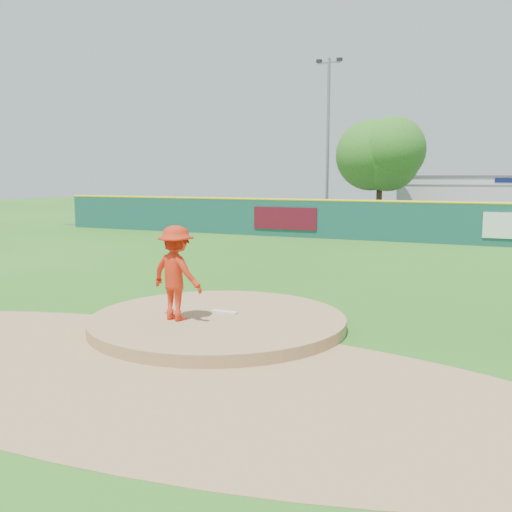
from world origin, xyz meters
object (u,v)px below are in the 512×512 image
at_px(pitcher, 176,273).
at_px(light_pole_left, 328,134).
at_px(playground_slide, 162,211).
at_px(van, 329,220).
at_px(deciduous_tree, 380,155).

bearing_deg(pitcher, light_pole_left, -66.91).
xyz_separation_m(pitcher, playground_slide, (-16.21, 23.75, -0.40)).
distance_m(van, playground_slide, 12.71).
bearing_deg(light_pole_left, playground_slide, -160.31).
relative_size(van, light_pole_left, 0.43).
height_order(pitcher, deciduous_tree, deciduous_tree).
distance_m(pitcher, van, 22.67).
distance_m(playground_slide, light_pole_left, 12.64).
height_order(van, playground_slide, playground_slide).
bearing_deg(van, playground_slide, 59.91).
distance_m(playground_slide, deciduous_tree, 15.41).
height_order(pitcher, light_pole_left, light_pole_left).
relative_size(playground_slide, light_pole_left, 0.27).
distance_m(van, light_pole_left, 7.72).
height_order(playground_slide, deciduous_tree, deciduous_tree).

